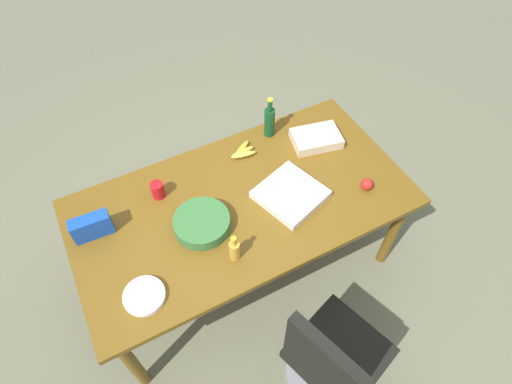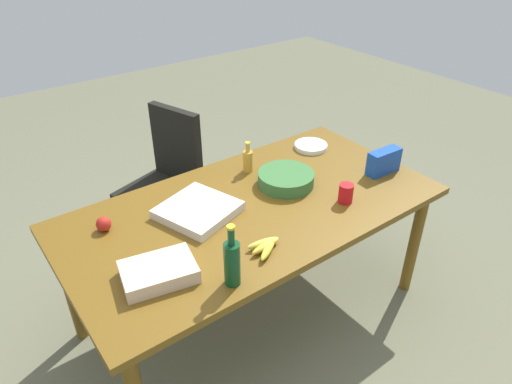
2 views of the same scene
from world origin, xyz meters
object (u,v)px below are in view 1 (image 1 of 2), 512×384
at_px(conference_table, 242,208).
at_px(banana_bunch, 243,152).
at_px(sheet_cake, 316,138).
at_px(office_chair, 332,363).
at_px(pizza_box, 290,194).
at_px(paper_plate_stack, 144,296).
at_px(wine_bottle, 269,121).
at_px(salad_bowl, 202,223).
at_px(dressing_bottle, 235,250).
at_px(apple_red, 367,184).
at_px(chip_bag_blue, 92,227).
at_px(red_solo_cup, 158,190).

height_order(conference_table, banana_bunch, banana_bunch).
relative_size(banana_bunch, sheet_cake, 0.56).
height_order(office_chair, sheet_cake, office_chair).
height_order(pizza_box, paper_plate_stack, pizza_box).
bearing_deg(wine_bottle, paper_plate_stack, -146.79).
bearing_deg(salad_bowl, dressing_bottle, -72.72).
relative_size(apple_red, paper_plate_stack, 0.35).
bearing_deg(conference_table, chip_bag_blue, 167.98).
bearing_deg(sheet_cake, apple_red, -82.77).
distance_m(banana_bunch, dressing_bottle, 0.77).
bearing_deg(paper_plate_stack, conference_table, 23.98).
xyz_separation_m(pizza_box, paper_plate_stack, (-1.01, -0.21, -0.01)).
distance_m(conference_table, pizza_box, 0.32).
xyz_separation_m(pizza_box, chip_bag_blue, (-1.13, 0.29, 0.05)).
distance_m(apple_red, sheet_cake, 0.49).
bearing_deg(red_solo_cup, conference_table, -32.44).
xyz_separation_m(wine_bottle, sheet_cake, (0.24, -0.22, -0.08)).
bearing_deg(wine_bottle, apple_red, -66.61).
height_order(banana_bunch, apple_red, apple_red).
bearing_deg(paper_plate_stack, sheet_cake, 21.01).
distance_m(banana_bunch, apple_red, 0.83).
bearing_deg(red_solo_cup, sheet_cake, -3.22).
xyz_separation_m(office_chair, dressing_bottle, (-0.27, 0.66, 0.49)).
xyz_separation_m(conference_table, apple_red, (0.73, -0.27, 0.12)).
xyz_separation_m(red_solo_cup, apple_red, (1.17, -0.55, -0.02)).
distance_m(salad_bowl, apple_red, 1.04).
bearing_deg(banana_bunch, sheet_cake, -14.84).
bearing_deg(dressing_bottle, conference_table, 57.75).
bearing_deg(paper_plate_stack, wine_bottle, 33.21).
height_order(conference_table, wine_bottle, wine_bottle).
xyz_separation_m(office_chair, chip_bag_blue, (-0.92, 1.16, 0.49)).
relative_size(pizza_box, sheet_cake, 1.12).
height_order(red_solo_cup, salad_bowl, red_solo_cup).
xyz_separation_m(wine_bottle, dressing_bottle, (-0.63, -0.76, -0.04)).
xyz_separation_m(paper_plate_stack, chip_bag_blue, (-0.13, 0.51, 0.06)).
relative_size(wine_bottle, dressing_bottle, 1.58).
height_order(wine_bottle, sheet_cake, wine_bottle).
height_order(office_chair, red_solo_cup, office_chair).
bearing_deg(sheet_cake, banana_bunch, 165.16).
xyz_separation_m(banana_bunch, apple_red, (0.55, -0.62, 0.01)).
relative_size(paper_plate_stack, chip_bag_blue, 1.00).
relative_size(pizza_box, dressing_bottle, 1.85).
distance_m(sheet_cake, chip_bag_blue, 1.53).
relative_size(red_solo_cup, salad_bowl, 0.33).
bearing_deg(paper_plate_stack, pizza_box, 12.01).
xyz_separation_m(salad_bowl, paper_plate_stack, (-0.44, -0.26, -0.02)).
xyz_separation_m(pizza_box, apple_red, (0.45, -0.16, 0.01)).
distance_m(salad_bowl, paper_plate_stack, 0.51).
distance_m(banana_bunch, pizza_box, 0.46).
distance_m(red_solo_cup, banana_bunch, 0.62).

